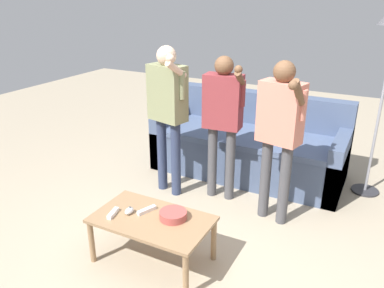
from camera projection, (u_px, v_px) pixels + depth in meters
ground_plane at (204, 251)px, 3.17m from camera, size 12.00×12.00×0.00m
couch at (250, 146)px, 4.48m from camera, size 2.13×0.92×0.89m
coffee_table at (152, 224)px, 2.95m from camera, size 0.90×0.53×0.39m
snack_bowl at (173, 215)px, 2.91m from camera, size 0.21×0.21×0.06m
game_remote_nunchuk at (129, 211)px, 2.98m from camera, size 0.06×0.09×0.05m
player_left at (167, 104)px, 3.78m from camera, size 0.45×0.38×1.53m
player_center at (223, 112)px, 3.69m from camera, size 0.44×0.29×1.45m
player_right at (280, 125)px, 3.29m from camera, size 0.43×0.41×1.48m
game_remote_wand_near at (147, 210)px, 3.00m from camera, size 0.09×0.17×0.03m
game_remote_wand_far at (113, 213)px, 2.96m from camera, size 0.07×0.15×0.03m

